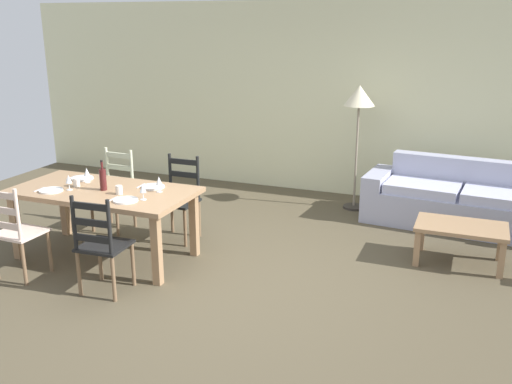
{
  "coord_description": "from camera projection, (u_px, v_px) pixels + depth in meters",
  "views": [
    {
      "loc": [
        2.12,
        -4.61,
        2.42
      ],
      "look_at": [
        0.09,
        0.53,
        0.75
      ],
      "focal_mm": 39.77,
      "sensor_mm": 36.0,
      "label": 1
    }
  ],
  "objects": [
    {
      "name": "dining_chair_near_right",
      "position": [
        101.0,
        245.0,
        5.13
      ],
      "size": [
        0.44,
        0.42,
        0.96
      ],
      "color": "black",
      "rests_on": "ground_plane"
    },
    {
      "name": "standing_lamp",
      "position": [
        359.0,
        103.0,
        7.24
      ],
      "size": [
        0.4,
        0.4,
        1.64
      ],
      "color": "#332D28",
      "rests_on": "ground_plane"
    },
    {
      "name": "couch",
      "position": [
        461.0,
        203.0,
        6.92
      ],
      "size": [
        2.34,
        1.0,
        0.8
      ],
      "color": "#A5A7BE",
      "rests_on": "ground_plane"
    },
    {
      "name": "fork_near_left",
      "position": [
        39.0,
        189.0,
        5.85
      ],
      "size": [
        0.02,
        0.17,
        0.01
      ],
      "primitive_type": "cube",
      "rotation": [
        0.0,
        0.0,
        0.04
      ],
      "color": "silver",
      "rests_on": "dining_table"
    },
    {
      "name": "dining_chair_near_left",
      "position": [
        16.0,
        232.0,
        5.45
      ],
      "size": [
        0.43,
        0.41,
        0.96
      ],
      "color": "beige",
      "rests_on": "ground_plane"
    },
    {
      "name": "fork_far_left",
      "position": [
        71.0,
        177.0,
        6.29
      ],
      "size": [
        0.02,
        0.17,
        0.01
      ],
      "primitive_type": "cube",
      "rotation": [
        0.0,
        0.0,
        0.01
      ],
      "color": "silver",
      "rests_on": "dining_table"
    },
    {
      "name": "dining_table",
      "position": [
        103.0,
        197.0,
        5.88
      ],
      "size": [
        1.9,
        0.96,
        0.75
      ],
      "color": "#A07A55",
      "rests_on": "ground_plane"
    },
    {
      "name": "coffee_table",
      "position": [
        461.0,
        231.0,
        5.81
      ],
      "size": [
        0.9,
        0.56,
        0.42
      ],
      "color": "#A07A55",
      "rests_on": "ground_plane"
    },
    {
      "name": "wine_glass_far_left",
      "position": [
        87.0,
        173.0,
        6.07
      ],
      "size": [
        0.06,
        0.06,
        0.16
      ],
      "color": "white",
      "rests_on": "dining_table"
    },
    {
      "name": "fork_far_right",
      "position": [
        141.0,
        186.0,
        5.97
      ],
      "size": [
        0.03,
        0.17,
        0.01
      ],
      "primitive_type": "cube",
      "rotation": [
        0.0,
        0.0,
        0.06
      ],
      "color": "silver",
      "rests_on": "dining_table"
    },
    {
      "name": "wine_glass_near_left",
      "position": [
        69.0,
        180.0,
        5.8
      ],
      "size": [
        0.06,
        0.06,
        0.16
      ],
      "color": "white",
      "rests_on": "dining_table"
    },
    {
      "name": "dining_chair_far_right",
      "position": [
        180.0,
        198.0,
        6.47
      ],
      "size": [
        0.42,
        0.4,
        0.96
      ],
      "color": "black",
      "rests_on": "ground_plane"
    },
    {
      "name": "dinner_plate_near_left",
      "position": [
        51.0,
        190.0,
        5.79
      ],
      "size": [
        0.24,
        0.24,
        0.02
      ],
      "primitive_type": "cylinder",
      "color": "white",
      "rests_on": "dining_table"
    },
    {
      "name": "dinner_plate_near_right",
      "position": [
        126.0,
        200.0,
        5.48
      ],
      "size": [
        0.24,
        0.24,
        0.02
      ],
      "primitive_type": "cylinder",
      "color": "white",
      "rests_on": "dining_table"
    },
    {
      "name": "wall_far",
      "position": [
        321.0,
        99.0,
        8.09
      ],
      "size": [
        9.6,
        0.16,
        2.7
      ],
      "primitive_type": "cube",
      "color": "beige",
      "rests_on": "ground_plane"
    },
    {
      "name": "wine_glass_near_right",
      "position": [
        143.0,
        189.0,
        5.49
      ],
      "size": [
        0.06,
        0.06,
        0.16
      ],
      "color": "white",
      "rests_on": "dining_table"
    },
    {
      "name": "wine_bottle",
      "position": [
        103.0,
        179.0,
        5.8
      ],
      "size": [
        0.07,
        0.07,
        0.32
      ],
      "color": "#471919",
      "rests_on": "dining_table"
    },
    {
      "name": "dining_chair_far_left",
      "position": [
        115.0,
        190.0,
        6.78
      ],
      "size": [
        0.43,
        0.42,
        0.96
      ],
      "color": "beige",
      "rests_on": "ground_plane"
    },
    {
      "name": "wine_glass_far_right",
      "position": [
        159.0,
        181.0,
        5.74
      ],
      "size": [
        0.06,
        0.06,
        0.16
      ],
      "color": "white",
      "rests_on": "dining_table"
    },
    {
      "name": "coffee_cup_primary",
      "position": [
        119.0,
        190.0,
        5.68
      ],
      "size": [
        0.07,
        0.07,
        0.09
      ],
      "primitive_type": "cylinder",
      "color": "silver",
      "rests_on": "dining_table"
    },
    {
      "name": "dinner_plate_far_left",
      "position": [
        82.0,
        178.0,
        6.24
      ],
      "size": [
        0.24,
        0.24,
        0.02
      ],
      "primitive_type": "cylinder",
      "color": "white",
      "rests_on": "dining_table"
    },
    {
      "name": "fork_near_right",
      "position": [
        113.0,
        199.0,
        5.53
      ],
      "size": [
        0.02,
        0.17,
        0.01
      ],
      "primitive_type": "cube",
      "rotation": [
        0.0,
        0.0,
        0.0
      ],
      "color": "silver",
      "rests_on": "dining_table"
    },
    {
      "name": "dinner_plate_far_right",
      "position": [
        153.0,
        187.0,
        5.92
      ],
      "size": [
        0.24,
        0.24,
        0.02
      ],
      "primitive_type": "cylinder",
      "color": "white",
      "rests_on": "dining_table"
    },
    {
      "name": "ground_plane",
      "position": [
        228.0,
        280.0,
        5.55
      ],
      "size": [
        9.6,
        9.6,
        0.02
      ],
      "primitive_type": "cube",
      "color": "brown"
    },
    {
      "name": "coffee_cup_secondary",
      "position": [
        76.0,
        182.0,
        5.94
      ],
      "size": [
        0.07,
        0.07,
        0.09
      ],
      "primitive_type": "cylinder",
      "color": "silver",
      "rests_on": "dining_table"
    }
  ]
}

